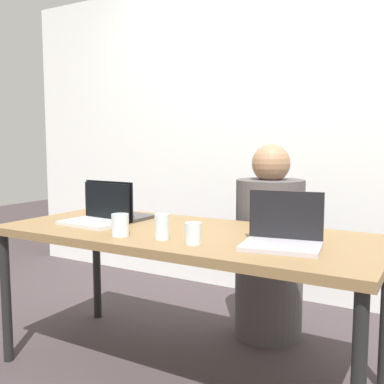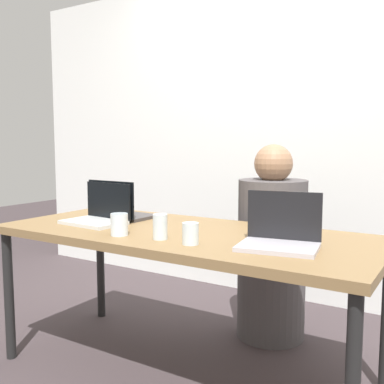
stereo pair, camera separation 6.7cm
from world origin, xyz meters
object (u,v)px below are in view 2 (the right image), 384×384
Objects in this scene: water_glass_right at (190,235)px; person_at_center at (272,253)px; water_glass_left at (119,226)px; laptop_front_right at (280,236)px; laptop_back_left at (120,210)px; water_glass_center at (160,228)px; laptop_front_left at (99,215)px.

person_at_center is at bearing 89.24° from water_glass_right.
person_at_center is 1.01m from water_glass_left.
water_glass_right is (-0.33, -0.15, -0.01)m from laptop_front_right.
laptop_back_left is at bearing 153.12° from water_glass_right.
laptop_back_left reaches higher than water_glass_left.
laptop_back_left is 3.00× the size of water_glass_center.
water_glass_right is at bearing -9.55° from laptop_front_left.
person_at_center reaches higher than laptop_front_left.
water_glass_left is at bearing -26.86° from laptop_front_left.
laptop_front_right is at bearing 111.13° from person_at_center.
water_glass_center is at bearing 8.59° from water_glass_left.
laptop_front_left is at bearing 165.96° from water_glass_right.
laptop_front_right is 3.39× the size of water_glass_left.
water_glass_right is (-0.01, -0.88, 0.26)m from person_at_center.
person_at_center is at bearing 104.34° from laptop_front_right.
water_glass_center is (0.51, -0.15, 0.00)m from laptop_front_left.
laptop_front_left is at bearing 169.28° from laptop_front_right.
water_glass_left reaches higher than water_glass_right.
laptop_back_left reaches higher than water_glass_right.
laptop_back_left is 3.66× the size of water_glass_right.
laptop_back_left is 0.61m from water_glass_center.
laptop_back_left is at bearing 147.37° from water_glass_center.
water_glass_center is at bearing 75.60° from person_at_center.
laptop_front_right reaches higher than water_glass_center.
person_at_center is 0.91m from water_glass_right.
person_at_center reaches higher than water_glass_center.
laptop_front_left is 0.35m from water_glass_left.
laptop_front_right is 1.02× the size of laptop_back_left.
water_glass_left is (0.31, -0.36, -0.00)m from laptop_back_left.
water_glass_center is at bearing -174.78° from laptop_front_right.
water_glass_left is (-0.71, -0.16, -0.00)m from laptop_front_right.
laptop_front_right is at bearing 14.74° from water_glass_center.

